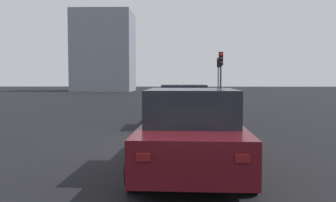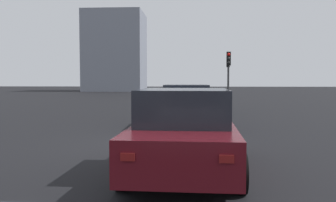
# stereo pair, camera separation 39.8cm
# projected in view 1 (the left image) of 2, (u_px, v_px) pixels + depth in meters

# --- Properties ---
(ground_plane) EXTENTS (160.00, 160.00, 0.20)m
(ground_plane) POSITION_uv_depth(u_px,v_px,m) (136.00, 148.00, 10.07)
(ground_plane) COLOR black
(car_teal_left_lead) EXTENTS (4.19, 2.03, 1.48)m
(car_teal_left_lead) POSITION_uv_depth(u_px,v_px,m) (189.00, 100.00, 19.33)
(car_teal_left_lead) COLOR #19606B
(car_teal_left_lead) RESTS_ON ground_plane
(car_navy_left_second) EXTENTS (4.41, 2.13, 1.60)m
(car_navy_left_second) POSITION_uv_depth(u_px,v_px,m) (183.00, 107.00, 13.60)
(car_navy_left_second) COLOR #141E4C
(car_navy_left_second) RESTS_ON ground_plane
(car_maroon_left_third) EXTENTS (4.58, 2.20, 1.62)m
(car_maroon_left_third) POSITION_uv_depth(u_px,v_px,m) (191.00, 132.00, 7.09)
(car_maroon_left_third) COLOR #510F16
(car_maroon_left_third) RESTS_ON ground_plane
(traffic_light_near_left) EXTENTS (0.32, 0.29, 3.61)m
(traffic_light_near_left) POSITION_uv_depth(u_px,v_px,m) (221.00, 67.00, 23.85)
(traffic_light_near_left) COLOR #2D2D30
(traffic_light_near_left) RESTS_ON ground_plane
(traffic_light_near_right) EXTENTS (0.32, 0.30, 3.86)m
(traffic_light_near_right) POSITION_uv_depth(u_px,v_px,m) (218.00, 69.00, 34.98)
(traffic_light_near_right) COLOR #2D2D30
(traffic_light_near_right) RESTS_ON ground_plane
(building_facade_left) EXTENTS (8.39, 8.69, 11.97)m
(building_facade_left) POSITION_uv_depth(u_px,v_px,m) (104.00, 52.00, 55.27)
(building_facade_left) COLOR gray
(building_facade_left) RESTS_ON ground_plane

